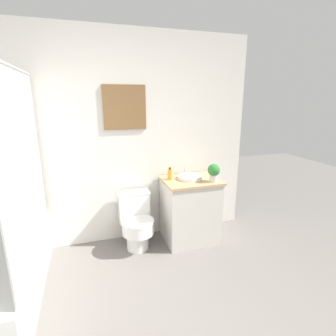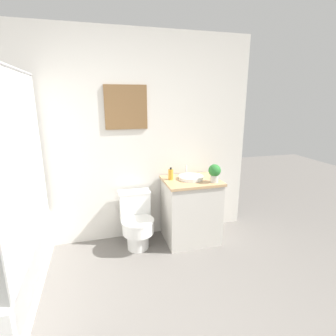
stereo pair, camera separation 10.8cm
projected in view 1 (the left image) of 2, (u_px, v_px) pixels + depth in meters
The scene contains 7 objects.
wall_back at pixel (106, 141), 3.05m from camera, with size 3.57×0.07×2.50m.
shower_area at pixel (5, 272), 2.26m from camera, with size 0.58×1.59×1.98m.
toilet at pixel (136, 222), 3.11m from camera, with size 0.38×0.51×0.66m.
vanity at pixel (190, 210), 3.26m from camera, with size 0.67×0.55×0.79m.
sink at pixel (190, 177), 3.17m from camera, with size 0.30×0.33×0.13m.
soap_bottle at pixel (170, 174), 3.14m from camera, with size 0.06×0.06×0.15m.
potted_plant at pixel (214, 171), 3.04m from camera, with size 0.14×0.14×0.21m.
Camera 1 is at (-0.22, -0.87, 1.74)m, focal length 28.00 mm.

